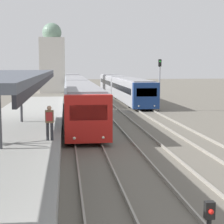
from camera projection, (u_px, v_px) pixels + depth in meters
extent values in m
cube|color=black|center=(45.00, 80.00, 15.93)|extent=(0.08, 19.73, 0.24)
cylinder|color=#47474C|center=(21.00, 98.00, 23.64)|extent=(0.16, 0.16, 3.06)
cylinder|color=#2D2D33|center=(48.00, 132.00, 17.82)|extent=(0.14, 0.14, 0.85)
cylinder|color=#2D2D33|center=(52.00, 131.00, 17.85)|extent=(0.14, 0.14, 0.85)
cube|color=olive|center=(49.00, 116.00, 17.75)|extent=(0.40, 0.22, 0.60)
sphere|color=tan|center=(49.00, 108.00, 17.70)|extent=(0.22, 0.22, 0.22)
cube|color=#B22828|center=(49.00, 117.00, 17.55)|extent=(0.30, 0.18, 0.40)
cube|color=red|center=(88.00, 119.00, 20.20)|extent=(2.57, 0.70, 2.59)
cube|color=black|center=(89.00, 113.00, 19.83)|extent=(2.00, 0.04, 0.83)
sphere|color=#EFEACC|center=(74.00, 138.00, 19.89)|extent=(0.16, 0.16, 0.16)
sphere|color=#EFEACC|center=(103.00, 137.00, 20.08)|extent=(0.16, 0.16, 0.16)
cube|color=#A8ADB7|center=(81.00, 103.00, 28.85)|extent=(2.57, 16.87, 2.59)
cube|color=gray|center=(81.00, 85.00, 28.68)|extent=(2.26, 16.53, 0.12)
cube|color=black|center=(81.00, 99.00, 28.81)|extent=(2.59, 15.52, 0.67)
cylinder|color=black|center=(68.00, 131.00, 23.47)|extent=(0.12, 0.70, 0.70)
cylinder|color=black|center=(102.00, 130.00, 23.73)|extent=(0.12, 0.70, 0.70)
cylinder|color=black|center=(67.00, 110.00, 34.26)|extent=(0.12, 0.70, 0.70)
cylinder|color=black|center=(91.00, 110.00, 34.53)|extent=(0.12, 0.70, 0.70)
cube|color=#A8ADB7|center=(75.00, 89.00, 45.81)|extent=(2.57, 16.87, 2.59)
cube|color=gray|center=(75.00, 78.00, 45.64)|extent=(2.26, 16.53, 0.12)
cube|color=black|center=(75.00, 87.00, 45.77)|extent=(2.59, 15.52, 0.67)
cylinder|color=black|center=(67.00, 103.00, 40.42)|extent=(0.12, 0.70, 0.70)
cylinder|color=black|center=(87.00, 103.00, 40.69)|extent=(0.12, 0.70, 0.70)
cylinder|color=black|center=(67.00, 96.00, 51.22)|extent=(0.12, 0.70, 0.70)
cylinder|color=black|center=(82.00, 95.00, 51.49)|extent=(0.12, 0.70, 0.70)
cube|color=#A8ADB7|center=(73.00, 83.00, 62.77)|extent=(2.57, 16.87, 2.59)
cube|color=gray|center=(73.00, 75.00, 62.60)|extent=(2.26, 16.53, 0.12)
cube|color=black|center=(73.00, 81.00, 62.73)|extent=(2.59, 15.52, 0.67)
cylinder|color=black|center=(66.00, 92.00, 57.38)|extent=(0.12, 0.70, 0.70)
cylinder|color=black|center=(81.00, 92.00, 57.65)|extent=(0.12, 0.70, 0.70)
cylinder|color=black|center=(66.00, 88.00, 68.18)|extent=(0.12, 0.70, 0.70)
cylinder|color=black|center=(78.00, 88.00, 68.45)|extent=(0.12, 0.70, 0.70)
cube|color=navy|center=(146.00, 96.00, 36.01)|extent=(2.55, 0.70, 2.52)
cube|color=black|center=(147.00, 92.00, 35.64)|extent=(1.99, 0.04, 0.81)
sphere|color=#EFEACC|center=(139.00, 106.00, 35.70)|extent=(0.16, 0.16, 0.16)
sphere|color=#EFEACC|center=(154.00, 106.00, 35.89)|extent=(0.16, 0.16, 0.16)
cube|color=#B7B7BC|center=(131.00, 90.00, 44.52)|extent=(2.55, 16.59, 2.52)
cube|color=gray|center=(131.00, 79.00, 44.36)|extent=(2.25, 16.25, 0.12)
cube|color=black|center=(131.00, 88.00, 44.49)|extent=(2.57, 15.26, 0.65)
cylinder|color=black|center=(129.00, 105.00, 39.23)|extent=(0.12, 0.70, 0.70)
cylinder|color=black|center=(149.00, 104.00, 39.49)|extent=(0.12, 0.70, 0.70)
cylinder|color=black|center=(116.00, 96.00, 49.85)|extent=(0.12, 0.70, 0.70)
cylinder|color=black|center=(132.00, 96.00, 50.11)|extent=(0.12, 0.70, 0.70)
cube|color=#B7B7BC|center=(113.00, 83.00, 61.20)|extent=(2.55, 16.59, 2.52)
cube|color=gray|center=(113.00, 75.00, 61.04)|extent=(2.25, 16.25, 0.12)
cube|color=black|center=(113.00, 82.00, 61.17)|extent=(2.57, 15.26, 0.65)
cylinder|color=black|center=(110.00, 93.00, 55.91)|extent=(0.12, 0.70, 0.70)
cylinder|color=black|center=(124.00, 93.00, 56.17)|extent=(0.12, 0.70, 0.70)
cylinder|color=black|center=(103.00, 89.00, 66.53)|extent=(0.12, 0.70, 0.70)
cylinder|color=black|center=(115.00, 89.00, 66.79)|extent=(0.12, 0.70, 0.70)
cube|color=black|center=(209.00, 210.00, 7.56)|extent=(0.20, 0.14, 0.36)
sphere|color=red|center=(211.00, 212.00, 7.47)|extent=(0.11, 0.11, 0.11)
cylinder|color=gray|center=(159.00, 85.00, 36.22)|extent=(0.14, 0.14, 5.02)
cube|color=black|center=(160.00, 63.00, 35.95)|extent=(0.28, 0.20, 0.70)
sphere|color=green|center=(160.00, 61.00, 35.82)|extent=(0.14, 0.14, 0.14)
cube|color=silver|center=(52.00, 65.00, 61.68)|extent=(4.08, 4.08, 8.93)
sphere|color=slate|center=(52.00, 33.00, 61.03)|extent=(3.14, 3.14, 3.14)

